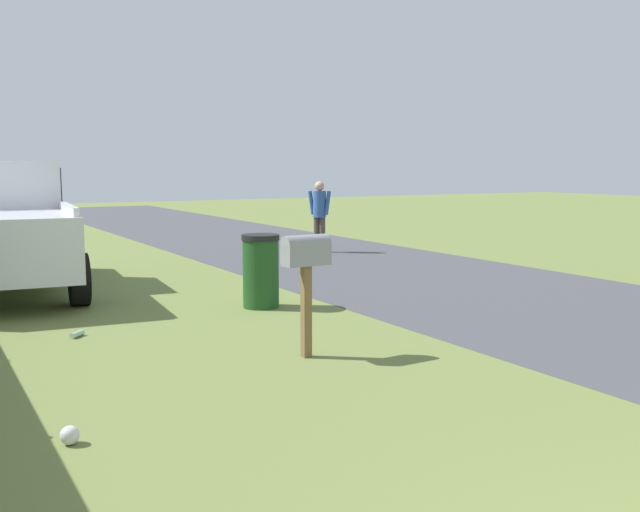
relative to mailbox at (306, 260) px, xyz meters
name	(u,v)px	position (x,y,z in m)	size (l,w,h in m)	color
road_asphalt	(601,316)	(-0.15, -4.42, -1.03)	(60.00, 5.42, 0.01)	#47474C
mailbox	(306,260)	(0.00, 0.00, 0.00)	(0.23, 0.51, 1.30)	brown
pickup_truck	(4,222)	(6.09, 2.23, 0.06)	(5.31, 2.49, 2.09)	silver
trash_bin	(261,271)	(2.71, -0.74, -0.51)	(0.54, 0.54, 1.04)	#1E4C1E
pedestrian	(319,211)	(8.09, -4.77, -0.09)	(0.40, 0.43, 1.65)	#4C4238
litter_bottle_far_scatter	(77,334)	(2.13, 1.92, -1.00)	(0.07, 0.07, 0.22)	#B2D8BF
litter_bag_by_mailbox	(70,435)	(-1.29, 2.66, -0.97)	(0.14, 0.14, 0.14)	silver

